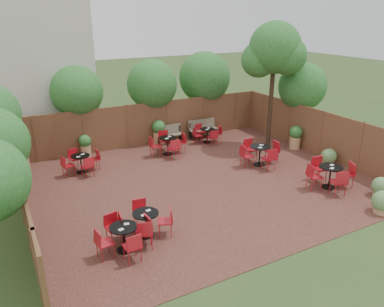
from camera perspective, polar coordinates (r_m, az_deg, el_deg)
ground at (r=13.92m, az=1.27°, el=-4.44°), size 80.00×80.00×0.00m
courtyard_paving at (r=13.91m, az=1.27°, el=-4.40°), size 12.00×10.00×0.02m
fence_back at (r=17.82m, az=-6.65°, el=4.55°), size 12.00×0.08×2.00m
fence_left at (r=12.01m, az=-24.62°, el=-5.47°), size 0.08×10.00×2.00m
fence_right at (r=17.14m, az=19.07°, el=2.88°), size 0.08×10.00×2.00m
neighbour_building at (r=19.13m, az=-23.56°, el=13.30°), size 5.00×4.00×8.00m
overhang_foliage at (r=15.83m, az=-7.71°, el=8.78°), size 15.46×10.55×2.63m
courtyard_tree at (r=17.18m, az=12.46°, el=14.85°), size 2.52×2.42×5.61m
park_bench_left at (r=17.97m, az=-3.52°, el=3.00°), size 1.42×0.53×0.86m
park_bench_right at (r=18.78m, az=1.64°, el=3.89°), size 1.48×0.52×0.90m
bistro_tables at (r=14.02m, az=1.52°, el=-2.19°), size 9.29×8.01×0.93m
planters at (r=16.63m, az=-6.11°, el=1.95°), size 11.88×4.16×1.15m
low_shrubs at (r=14.46m, az=24.59°, el=-3.91°), size 2.25×4.30×0.73m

